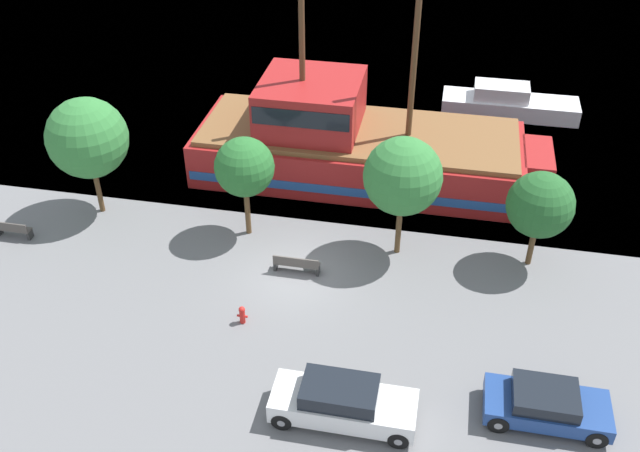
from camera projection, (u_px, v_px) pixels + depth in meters
The scene contains 12 objects.
ground_plane at pixel (295, 275), 29.68m from camera, with size 160.00×160.00×0.00m, color slate.
pirate_ship at pixel (352, 143), 35.30m from camera, with size 17.30×6.04×11.09m.
moored_boat_dockside at pixel (508, 103), 41.24m from camera, with size 7.73×2.14×1.81m.
parked_car_curb_front at pixel (546, 405), 23.26m from camera, with size 4.04×1.89×1.29m.
parked_car_curb_mid at pixel (343, 402), 23.20m from camera, with size 4.76×1.79×1.55m.
fire_hydrant at pixel (242, 314), 27.14m from camera, with size 0.42×0.25×0.76m.
bench_promenade_east at pixel (296, 264), 29.56m from camera, with size 1.93×0.45×0.85m.
bench_promenade_west at pixel (12, 229), 31.57m from camera, with size 1.63×0.45×0.85m.
tree_row_east at pixel (87, 138), 31.30m from camera, with size 3.60×3.60×5.66m.
tree_row_mideast at pixel (244, 167), 30.14m from camera, with size 2.58×2.58×4.72m.
tree_row_midwest at pixel (403, 176), 28.76m from camera, with size 3.24×3.24×5.46m.
tree_row_west at pixel (540, 205), 28.60m from camera, with size 2.73×2.73×4.35m.
Camera 1 is at (5.44, -22.27, 18.99)m, focal length 40.00 mm.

